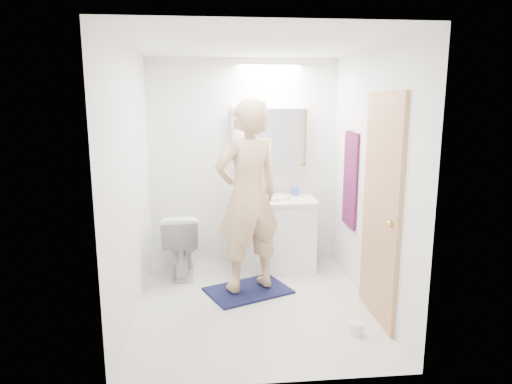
{
  "coord_description": "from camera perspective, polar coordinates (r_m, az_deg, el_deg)",
  "views": [
    {
      "loc": [
        -0.38,
        -4.04,
        1.92
      ],
      "look_at": [
        0.05,
        0.25,
        1.05
      ],
      "focal_mm": 31.8,
      "sensor_mm": 36.0,
      "label": 1
    }
  ],
  "objects": [
    {
      "name": "medicine_cabinet",
      "position": [
        5.27,
        1.72,
        6.85
      ],
      "size": [
        0.88,
        0.14,
        0.7
      ],
      "primitive_type": "cube",
      "color": "white",
      "rests_on": "wall_back"
    },
    {
      "name": "wall_left",
      "position": [
        4.17,
        -15.59,
        1.03
      ],
      "size": [
        0.0,
        2.5,
        2.5
      ],
      "primitive_type": "plane",
      "rotation": [
        1.57,
        0.0,
        1.57
      ],
      "color": "white",
      "rests_on": "floor"
    },
    {
      "name": "faucet",
      "position": [
        5.37,
        1.96,
        0.46
      ],
      "size": [
        0.02,
        0.02,
        0.16
      ],
      "primitive_type": "cylinder",
      "color": "silver",
      "rests_on": "countertop"
    },
    {
      "name": "toilet_paper_roll",
      "position": [
        4.05,
        12.55,
        -16.42
      ],
      "size": [
        0.11,
        0.11,
        0.1
      ],
      "primitive_type": "cylinder",
      "color": "white",
      "rests_on": "floor"
    },
    {
      "name": "mirror_panel",
      "position": [
        5.2,
        1.83,
        6.78
      ],
      "size": [
        0.84,
        0.01,
        0.66
      ],
      "primitive_type": "cube",
      "color": "silver",
      "rests_on": "medicine_cabinet"
    },
    {
      "name": "soap_bottle_a",
      "position": [
        5.26,
        -1.37,
        0.68
      ],
      "size": [
        0.09,
        0.09,
        0.24
      ],
      "primitive_type": "imported",
      "rotation": [
        0.0,
        0.0,
        -0.02
      ],
      "color": "beige",
      "rests_on": "countertop"
    },
    {
      "name": "towel",
      "position": [
        4.88,
        11.74,
        1.51
      ],
      "size": [
        0.02,
        0.42,
        1.0
      ],
      "primitive_type": "cube",
      "color": "black",
      "rests_on": "wall_right"
    },
    {
      "name": "soap_bottle_b",
      "position": [
        5.31,
        0.31,
        0.42
      ],
      "size": [
        0.1,
        0.1,
        0.17
      ],
      "primitive_type": "imported",
      "rotation": [
        0.0,
        0.0,
        -0.37
      ],
      "color": "#5F98CD",
      "rests_on": "countertop"
    },
    {
      "name": "door",
      "position": [
        4.07,
        15.46,
        -2.07
      ],
      "size": [
        0.04,
        0.8,
        2.0
      ],
      "primitive_type": "cube",
      "color": "tan",
      "rests_on": "wall_right"
    },
    {
      "name": "door_knob",
      "position": [
        3.8,
        16.46,
        -3.87
      ],
      "size": [
        0.06,
        0.06,
        0.06
      ],
      "primitive_type": "sphere",
      "color": "gold",
      "rests_on": "door"
    },
    {
      "name": "toilet",
      "position": [
        5.14,
        -9.36,
        -6.4
      ],
      "size": [
        0.42,
        0.71,
        0.72
      ],
      "primitive_type": "imported",
      "rotation": [
        0.0,
        0.0,
        3.16
      ],
      "color": "silver",
      "rests_on": "floor"
    },
    {
      "name": "towel_hook",
      "position": [
        4.82,
        11.85,
        7.61
      ],
      "size": [
        0.07,
        0.02,
        0.02
      ],
      "primitive_type": "cylinder",
      "rotation": [
        0.0,
        1.57,
        0.0
      ],
      "color": "silver",
      "rests_on": "wall_right"
    },
    {
      "name": "person",
      "position": [
        4.44,
        -1.04,
        -0.56
      ],
      "size": [
        0.82,
        0.69,
        1.9
      ],
      "primitive_type": "imported",
      "rotation": [
        0.0,
        0.0,
        3.55
      ],
      "color": "tan",
      "rests_on": "bath_rug"
    },
    {
      "name": "countertop",
      "position": [
        5.18,
        2.28,
        -1.09
      ],
      "size": [
        0.95,
        0.58,
        0.04
      ],
      "primitive_type": "cube",
      "color": "white",
      "rests_on": "vanity_cabinet"
    },
    {
      "name": "toothbrush_cup",
      "position": [
        5.36,
        4.96,
        0.04
      ],
      "size": [
        0.13,
        0.13,
        0.09
      ],
      "primitive_type": "imported",
      "rotation": [
        0.0,
        0.0,
        0.34
      ],
      "color": "#4671D4",
      "rests_on": "countertop"
    },
    {
      "name": "wall_back",
      "position": [
        5.35,
        -1.59,
        3.68
      ],
      "size": [
        2.5,
        0.0,
        2.5
      ],
      "primitive_type": "plane",
      "rotation": [
        1.57,
        0.0,
        0.0
      ],
      "color": "white",
      "rests_on": "floor"
    },
    {
      "name": "vanity_cabinet",
      "position": [
        5.28,
        2.24,
        -5.44
      ],
      "size": [
        0.9,
        0.55,
        0.78
      ],
      "primitive_type": "cube",
      "color": "white",
      "rests_on": "floor"
    },
    {
      "name": "wall_front",
      "position": [
        2.9,
        1.94,
        -2.97
      ],
      "size": [
        2.5,
        0.0,
        2.5
      ],
      "primitive_type": "plane",
      "rotation": [
        -1.57,
        0.0,
        0.0
      ],
      "color": "white",
      "rests_on": "floor"
    },
    {
      "name": "wall_right",
      "position": [
        4.36,
        14.21,
        1.55
      ],
      "size": [
        0.0,
        2.5,
        2.5
      ],
      "primitive_type": "plane",
      "rotation": [
        1.57,
        0.0,
        -1.57
      ],
      "color": "white",
      "rests_on": "floor"
    },
    {
      "name": "sink_basin",
      "position": [
        5.2,
        2.23,
        -0.64
      ],
      "size": [
        0.36,
        0.36,
        0.03
      ],
      "primitive_type": "cylinder",
      "color": "silver",
      "rests_on": "countertop"
    },
    {
      "name": "bath_rug",
      "position": [
        4.75,
        -0.99,
        -12.28
      ],
      "size": [
        0.95,
        0.82,
        0.02
      ],
      "primitive_type": "cube",
      "rotation": [
        0.0,
        0.0,
        0.41
      ],
      "color": "#12163B",
      "rests_on": "floor"
    },
    {
      "name": "floor",
      "position": [
        4.49,
        -0.33,
        -13.92
      ],
      "size": [
        2.5,
        2.5,
        0.0
      ],
      "primitive_type": "plane",
      "color": "silver",
      "rests_on": "ground"
    },
    {
      "name": "ceiling",
      "position": [
        4.08,
        -0.37,
        18.16
      ],
      "size": [
        2.5,
        2.5,
        0.0
      ],
      "primitive_type": "plane",
      "rotation": [
        3.14,
        0.0,
        0.0
      ],
      "color": "white",
      "rests_on": "floor"
    }
  ]
}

